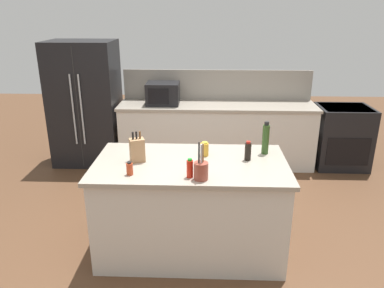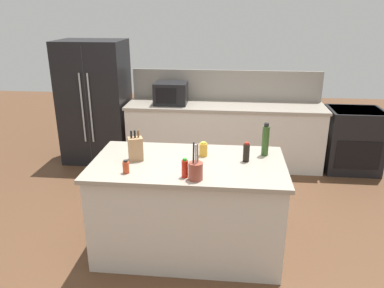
# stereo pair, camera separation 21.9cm
# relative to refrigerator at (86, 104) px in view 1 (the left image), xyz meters

# --- Properties ---
(ground_plane) EXTENTS (14.00, 14.00, 0.00)m
(ground_plane) POSITION_rel_refrigerator_xyz_m (1.68, -2.25, -0.92)
(ground_plane) COLOR brown
(back_counter_run) EXTENTS (2.91, 0.66, 0.94)m
(back_counter_run) POSITION_rel_refrigerator_xyz_m (1.98, -0.05, -0.45)
(back_counter_run) COLOR beige
(back_counter_run) RESTS_ON ground_plane
(wall_backsplash) EXTENTS (2.87, 0.03, 0.46)m
(wall_backsplash) POSITION_rel_refrigerator_xyz_m (1.98, 0.27, 0.25)
(wall_backsplash) COLOR gray
(wall_backsplash) RESTS_ON back_counter_run
(kitchen_island) EXTENTS (1.79, 0.98, 0.94)m
(kitchen_island) POSITION_rel_refrigerator_xyz_m (1.68, -2.25, -0.45)
(kitchen_island) COLOR beige
(kitchen_island) RESTS_ON ground_plane
(refrigerator) EXTENTS (0.98, 0.75, 1.85)m
(refrigerator) POSITION_rel_refrigerator_xyz_m (0.00, 0.00, 0.00)
(refrigerator) COLOR black
(refrigerator) RESTS_ON ground_plane
(range_oven) EXTENTS (0.76, 0.65, 0.92)m
(range_oven) POSITION_rel_refrigerator_xyz_m (3.86, -0.05, -0.46)
(range_oven) COLOR black
(range_oven) RESTS_ON ground_plane
(microwave) EXTENTS (0.48, 0.39, 0.32)m
(microwave) POSITION_rel_refrigerator_xyz_m (1.18, -0.05, 0.18)
(microwave) COLOR black
(microwave) RESTS_ON back_counter_run
(knife_block) EXTENTS (0.16, 0.14, 0.29)m
(knife_block) POSITION_rel_refrigerator_xyz_m (1.19, -2.25, 0.13)
(knife_block) COLOR #A87C54
(knife_block) RESTS_ON kitchen_island
(utensil_crock) EXTENTS (0.12, 0.12, 0.32)m
(utensil_crock) POSITION_rel_refrigerator_xyz_m (1.79, -2.61, 0.10)
(utensil_crock) COLOR brown
(utensil_crock) RESTS_ON kitchen_island
(olive_oil_bottle) EXTENTS (0.07, 0.07, 0.32)m
(olive_oil_bottle) POSITION_rel_refrigerator_xyz_m (2.40, -2.00, 0.17)
(olive_oil_bottle) COLOR #2D4C1E
(olive_oil_bottle) RESTS_ON kitchen_island
(soy_sauce_bottle) EXTENTS (0.06, 0.06, 0.19)m
(soy_sauce_bottle) POSITION_rel_refrigerator_xyz_m (2.22, -2.18, 0.10)
(soy_sauce_bottle) COLOR black
(soy_sauce_bottle) RESTS_ON kitchen_island
(honey_jar) EXTENTS (0.08, 0.08, 0.14)m
(honey_jar) POSITION_rel_refrigerator_xyz_m (1.81, -2.08, 0.08)
(honey_jar) COLOR gold
(honey_jar) RESTS_ON kitchen_island
(spice_jar_paprika) EXTENTS (0.06, 0.06, 0.12)m
(spice_jar_paprika) POSITION_rel_refrigerator_xyz_m (1.18, -2.55, 0.07)
(spice_jar_paprika) COLOR #B73D1E
(spice_jar_paprika) RESTS_ON kitchen_island
(hot_sauce_bottle) EXTENTS (0.06, 0.06, 0.17)m
(hot_sauce_bottle) POSITION_rel_refrigerator_xyz_m (1.69, -2.58, 0.10)
(hot_sauce_bottle) COLOR red
(hot_sauce_bottle) RESTS_ON kitchen_island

